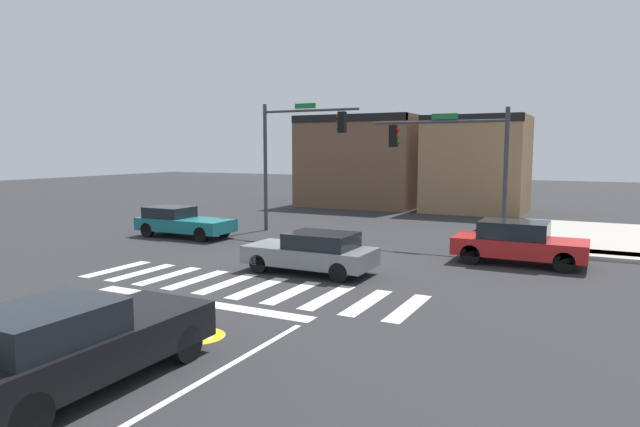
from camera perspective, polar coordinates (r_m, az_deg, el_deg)
The scene contains 11 objects.
ground_plane at distance 20.43m, azimuth -0.75°, elevation -4.70°, with size 120.00×120.00×0.00m, color #2B2B2D.
crosswalk_near at distance 16.67m, azimuth -8.01°, elevation -7.34°, with size 10.66×2.74×0.01m.
bike_detector_marking at distance 12.54m, azimuth -12.36°, elevation -12.15°, with size 1.16×1.16×0.01m.
curb_corner_northeast at distance 27.46m, azimuth 24.93°, elevation -2.25°, with size 10.00×10.60×0.15m.
storefront_row at distance 38.26m, azimuth 9.02°, elevation 5.21°, with size 15.18×5.49×6.32m.
traffic_signal_northeast at distance 23.96m, azimuth 13.50°, elevation 6.20°, with size 5.71×0.32×5.68m.
traffic_signal_northwest at distance 26.62m, azimuth -2.40°, elevation 7.23°, with size 5.06×0.32×6.19m.
car_teal at distance 26.31m, azimuth -14.00°, elevation -0.83°, with size 4.55×1.82×1.36m.
car_black at distance 10.33m, azimuth -23.90°, elevation -12.12°, with size 1.91×4.79×1.55m.
car_gray at distance 18.07m, azimuth -0.76°, elevation -3.97°, with size 4.22×1.84×1.34m.
car_red at distance 20.67m, azimuth 19.62°, elevation -2.78°, with size 4.42×1.94×1.51m.
Camera 1 is at (9.30, -17.75, 4.00)m, focal length 31.20 mm.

